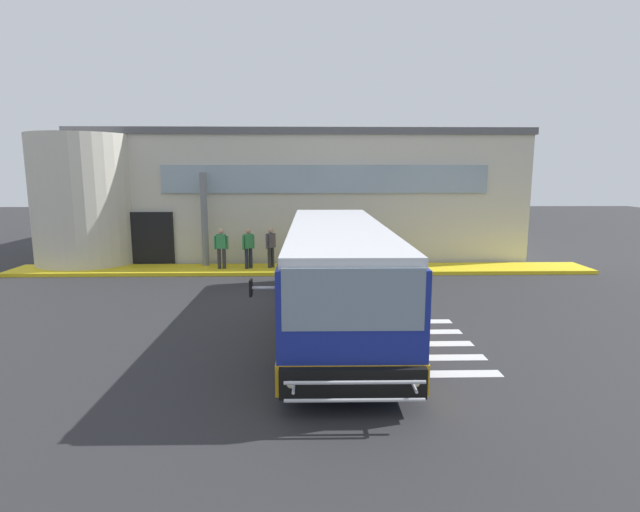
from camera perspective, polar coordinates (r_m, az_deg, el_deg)
The scene contains 10 objects.
ground_plane at distance 15.99m, azimuth -2.23°, elevation -5.18°, with size 80.00×90.00×0.02m, color #2B2B2D.
bay_paint_stripes at distance 12.10m, azimuth 7.14°, elevation -10.09°, with size 4.40×3.96×0.01m.
terminal_building at distance 27.10m, azimuth -3.37°, elevation 7.30°, with size 21.84×13.80×5.99m.
boarding_curb at distance 20.65m, azimuth -2.05°, elevation -1.55°, with size 24.04×2.00×0.15m, color yellow.
entry_support_column at distance 21.41m, azimuth -13.24°, elevation 4.13°, with size 0.28×0.28×3.94m, color slate.
bus_main_foreground at distance 13.45m, azimuth 1.95°, elevation -2.13°, with size 3.12×11.37×2.70m.
passenger_near_column at distance 20.66m, azimuth -11.36°, elevation 1.10°, with size 0.59×0.24×1.68m.
passenger_by_doorway at distance 20.53m, azimuth -8.30°, elevation 1.13°, with size 0.47×0.41×1.68m.
passenger_at_curb_edge at distance 20.63m, azimuth -5.72°, elevation 1.23°, with size 0.40×0.50×1.68m.
safety_bollard_yellow at distance 19.40m, azimuth -1.00°, elevation -1.14°, with size 0.18×0.18×0.90m, color yellow.
Camera 1 is at (0.24, -15.46, 4.07)m, focal length 27.63 mm.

